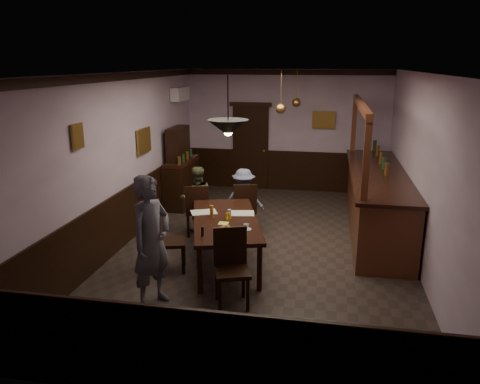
% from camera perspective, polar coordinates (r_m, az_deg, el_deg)
% --- Properties ---
extents(room, '(5.01, 8.01, 3.01)m').
position_cam_1_polar(room, '(7.88, 3.02, 3.35)').
color(room, '#2D2621').
rests_on(room, ground).
extents(dining_table, '(1.57, 2.39, 0.75)m').
position_cam_1_polar(dining_table, '(7.49, -1.79, -3.75)').
color(dining_table, black).
rests_on(dining_table, ground).
extents(chair_far_left, '(0.54, 0.54, 0.99)m').
position_cam_1_polar(chair_far_left, '(8.73, -5.25, -1.96)').
color(chair_far_left, black).
rests_on(chair_far_left, ground).
extents(chair_far_right, '(0.52, 0.52, 1.00)m').
position_cam_1_polar(chair_far_right, '(8.77, 0.60, -1.77)').
color(chair_far_right, black).
rests_on(chair_far_right, ground).
extents(chair_near, '(0.58, 0.58, 1.04)m').
position_cam_1_polar(chair_near, '(6.32, -1.07, -8.68)').
color(chair_near, black).
rests_on(chair_near, ground).
extents(chair_side, '(0.53, 0.53, 0.99)m').
position_cam_1_polar(chair_side, '(7.36, -8.97, -5.50)').
color(chair_side, black).
rests_on(chair_side, ground).
extents(person_standing, '(0.64, 0.76, 1.79)m').
position_cam_1_polar(person_standing, '(6.27, -10.75, -5.96)').
color(person_standing, slate).
rests_on(person_standing, ground).
extents(person_seated_left, '(0.77, 0.71, 1.27)m').
position_cam_1_polar(person_seated_left, '(8.97, -5.28, -0.86)').
color(person_seated_left, '#515734').
rests_on(person_seated_left, ground).
extents(person_seated_right, '(0.79, 0.47, 1.21)m').
position_cam_1_polar(person_seated_right, '(9.02, 0.44, -0.90)').
color(person_seated_right, slate).
rests_on(person_seated_right, ground).
extents(newspaper_left, '(0.51, 0.45, 0.01)m').
position_cam_1_polar(newspaper_left, '(7.80, -4.43, -2.46)').
color(newspaper_left, silver).
rests_on(newspaper_left, dining_table).
extents(newspaper_right, '(0.47, 0.37, 0.01)m').
position_cam_1_polar(newspaper_right, '(7.72, 0.17, -2.61)').
color(newspaper_right, silver).
rests_on(newspaper_right, dining_table).
extents(napkin, '(0.19, 0.19, 0.00)m').
position_cam_1_polar(napkin, '(7.27, -2.04, -3.83)').
color(napkin, '#DCE253').
rests_on(napkin, dining_table).
extents(saucer, '(0.15, 0.15, 0.01)m').
position_cam_1_polar(saucer, '(6.99, 0.78, -4.57)').
color(saucer, white).
rests_on(saucer, dining_table).
extents(coffee_cup, '(0.10, 0.10, 0.07)m').
position_cam_1_polar(coffee_cup, '(7.00, 0.76, -4.19)').
color(coffee_cup, white).
rests_on(coffee_cup, saucer).
extents(pastry_plate, '(0.22, 0.22, 0.01)m').
position_cam_1_polar(pastry_plate, '(6.93, -1.88, -4.75)').
color(pastry_plate, white).
rests_on(pastry_plate, dining_table).
extents(pastry_ring_a, '(0.13, 0.13, 0.04)m').
position_cam_1_polar(pastry_ring_a, '(6.94, -2.17, -4.49)').
color(pastry_ring_a, '#C68C47').
rests_on(pastry_ring_a, pastry_plate).
extents(pastry_ring_b, '(0.13, 0.13, 0.04)m').
position_cam_1_polar(pastry_ring_b, '(7.00, -1.71, -4.31)').
color(pastry_ring_b, '#C68C47').
rests_on(pastry_ring_b, pastry_plate).
extents(soda_can, '(0.07, 0.07, 0.12)m').
position_cam_1_polar(soda_can, '(7.38, -1.48, -3.03)').
color(soda_can, yellow).
rests_on(soda_can, dining_table).
extents(beer_glass, '(0.06, 0.06, 0.20)m').
position_cam_1_polar(beer_glass, '(7.52, -3.48, -2.39)').
color(beer_glass, '#BF721E').
rests_on(beer_glass, dining_table).
extents(water_glass, '(0.06, 0.06, 0.15)m').
position_cam_1_polar(water_glass, '(7.46, -1.31, -2.69)').
color(water_glass, silver).
rests_on(water_glass, dining_table).
extents(pepper_mill, '(0.04, 0.04, 0.14)m').
position_cam_1_polar(pepper_mill, '(6.75, -4.60, -4.80)').
color(pepper_mill, black).
rests_on(pepper_mill, dining_table).
extents(sideboard, '(0.48, 1.34, 1.78)m').
position_cam_1_polar(sideboard, '(10.66, -7.23, 2.17)').
color(sideboard, black).
rests_on(sideboard, ground).
extents(bar_counter, '(1.02, 4.39, 2.46)m').
position_cam_1_polar(bar_counter, '(9.33, 16.27, -0.88)').
color(bar_counter, '#4E2315').
rests_on(bar_counter, ground).
extents(door_back, '(0.90, 0.06, 2.10)m').
position_cam_1_polar(door_back, '(11.93, 1.30, 5.38)').
color(door_back, black).
rests_on(door_back, ground).
extents(ac_unit, '(0.20, 0.85, 0.30)m').
position_cam_1_polar(ac_unit, '(11.09, -7.31, 11.78)').
color(ac_unit, white).
rests_on(ac_unit, ground).
extents(picture_left_small, '(0.04, 0.28, 0.36)m').
position_cam_1_polar(picture_left_small, '(7.04, -19.20, 6.42)').
color(picture_left_small, olive).
rests_on(picture_left_small, ground).
extents(picture_left_large, '(0.04, 0.62, 0.48)m').
position_cam_1_polar(picture_left_large, '(9.24, -11.63, 6.15)').
color(picture_left_large, olive).
rests_on(picture_left_large, ground).
extents(picture_back, '(0.55, 0.04, 0.42)m').
position_cam_1_polar(picture_back, '(11.67, 10.18, 8.64)').
color(picture_back, olive).
rests_on(picture_back, ground).
extents(pendant_iron, '(0.56, 0.56, 0.80)m').
position_cam_1_polar(pendant_iron, '(6.33, -1.46, 7.82)').
color(pendant_iron, black).
rests_on(pendant_iron, ground).
extents(pendant_brass_mid, '(0.20, 0.20, 0.81)m').
position_cam_1_polar(pendant_brass_mid, '(9.16, 4.98, 10.10)').
color(pendant_brass_mid, '#BF8C3F').
rests_on(pendant_brass_mid, ground).
extents(pendant_brass_far, '(0.20, 0.20, 0.81)m').
position_cam_1_polar(pendant_brass_far, '(10.53, 6.88, 10.76)').
color(pendant_brass_far, '#BF8C3F').
rests_on(pendant_brass_far, ground).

